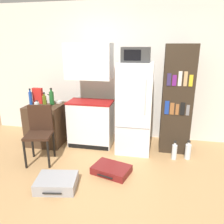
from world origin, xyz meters
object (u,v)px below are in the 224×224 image
bottle_blue_soda (31,98)px  water_bottle_middle (174,152)px  bookshelf (177,100)px  bottle_olive_oil (45,102)px  bottle_green_tall (52,98)px  bowl (59,102)px  suitcase_large_flat (111,170)px  bottle_milk_white (49,99)px  microwave (136,55)px  refrigerator (134,108)px  bottle_clear_short (37,105)px  cereal_box (38,96)px  suitcase_small_flat (57,183)px  kitchen_hutch (90,101)px  chair (40,129)px  side_table (47,124)px  water_bottle_front (188,151)px

bottle_blue_soda → water_bottle_middle: bottle_blue_soda is taller
bookshelf → bottle_olive_oil: 2.33m
bottle_green_tall → bottle_olive_oil: bearing=-89.9°
bowl → bottle_green_tall: bearing=-112.7°
suitcase_large_flat → water_bottle_middle: bearing=49.1°
bottle_milk_white → microwave: bearing=-4.4°
refrigerator → microwave: bearing=-106.4°
bottle_clear_short → bowl: (0.22, 0.44, -0.04)m
cereal_box → bottle_clear_short: bearing=-64.4°
suitcase_small_flat → water_bottle_middle: (1.62, 1.12, 0.06)m
kitchen_hutch → bottle_green_tall: 0.75m
chair → water_bottle_middle: chair is taller
bookshelf → suitcase_large_flat: bookshelf is taller
suitcase_large_flat → water_bottle_middle: 1.15m
bookshelf → chair: (-2.20, -0.81, -0.38)m
bottle_blue_soda → chair: bearing=-51.6°
refrigerator → cereal_box: size_ratio=5.31×
side_table → bowl: (0.19, 0.20, 0.41)m
bottle_milk_white → suitcase_large_flat: 1.92m
bottle_clear_short → cereal_box: 0.38m
cereal_box → bowl: bearing=16.1°
bottle_green_tall → chair: size_ratio=0.34×
chair → cereal_box: bearing=106.4°
bookshelf → chair: size_ratio=2.02×
bottle_green_tall → water_bottle_front: 2.64m
bottle_milk_white → bookshelf: bearing=0.0°
cereal_box → chair: bearing=-61.1°
chair → side_table: bearing=96.4°
chair → water_bottle_front: bearing=-0.7°
microwave → water_bottle_front: 1.84m
refrigerator → suitcase_large_flat: refrigerator is taller
bottle_green_tall → kitchen_hutch: bearing=3.8°
bottle_olive_oil → bookshelf: bearing=9.6°
side_table → bottle_olive_oil: bearing=-61.7°
bottle_clear_short → bowl: bearing=63.7°
water_bottle_front → water_bottle_middle: bearing=-165.9°
bookshelf → water_bottle_front: 0.89m
bottle_olive_oil → suitcase_large_flat: bearing=-24.1°
kitchen_hutch → bowl: size_ratio=13.68×
chair → suitcase_small_flat: size_ratio=1.57×
bottle_blue_soda → suitcase_small_flat: 1.87m
bookshelf → bottle_olive_oil: bearing=-170.4°
bottle_olive_oil → suitcase_large_flat: bottle_olive_oil is taller
side_table → bottle_clear_short: bottle_clear_short is taller
suitcase_small_flat → water_bottle_middle: water_bottle_middle is taller
refrigerator → bookshelf: bearing=10.2°
microwave → bowl: microwave is taller
water_bottle_middle → bottle_olive_oil: bearing=-179.3°
kitchen_hutch → cereal_box: bearing=-179.9°
bottle_blue_soda → side_table: bearing=5.6°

